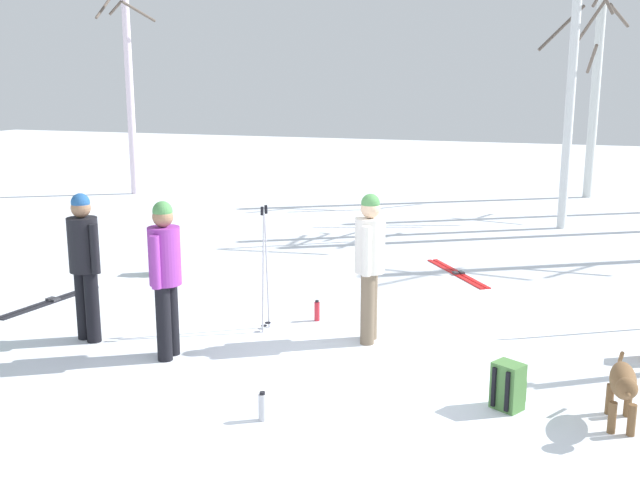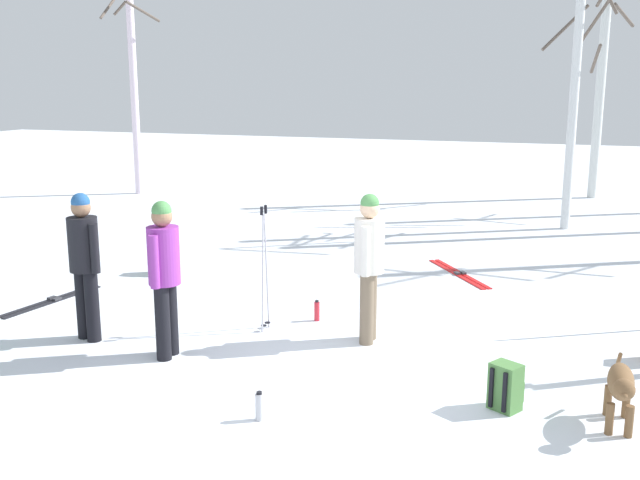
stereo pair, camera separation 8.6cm
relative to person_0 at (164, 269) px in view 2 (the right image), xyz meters
name	(u,v)px [view 2 (the right image)]	position (x,y,z in m)	size (l,w,h in m)	color
ground_plane	(321,388)	(1.85, -0.23, -0.98)	(60.00, 60.00, 0.00)	white
person_0	(164,269)	(0.00, 0.00, 0.00)	(0.34, 0.52, 1.72)	black
person_1	(84,257)	(-1.15, 0.17, 0.00)	(0.50, 0.34, 1.72)	black
person_2	(369,258)	(1.91, 1.20, 0.00)	(0.34, 0.52, 1.72)	#72604C
dog	(621,386)	(4.55, -0.16, -0.59)	(0.23, 0.90, 0.57)	brown
ski_pair_lying_0	(52,301)	(-2.56, 1.24, -0.97)	(0.40, 1.68, 0.05)	black
ski_pair_lying_1	(459,274)	(2.41, 4.55, -0.97)	(1.20, 1.58, 0.05)	red
ski_poles_0	(265,265)	(0.64, 1.16, -0.17)	(0.07, 0.22, 1.51)	#B2B2BC
backpack_0	(163,260)	(-1.92, 3.03, -0.77)	(0.28, 0.30, 0.44)	#4C7F3F
backpack_2	(506,387)	(3.59, -0.11, -0.77)	(0.33, 0.34, 0.44)	#4C7F3F
water_bottle_0	(317,311)	(1.11, 1.69, -0.86)	(0.07, 0.07, 0.26)	red
water_bottle_1	(259,407)	(1.57, -1.07, -0.85)	(0.08, 0.08, 0.27)	silver
birch_tree_0	(132,73)	(-6.95, 10.03, 2.13)	(1.42, 1.39, 5.90)	silver
birch_tree_1	(576,84)	(3.87, 8.88, 1.88)	(1.38, 1.39, 5.43)	silver
birch_tree_2	(605,44)	(4.39, 13.29, 2.82)	(1.37, 1.31, 7.36)	silver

